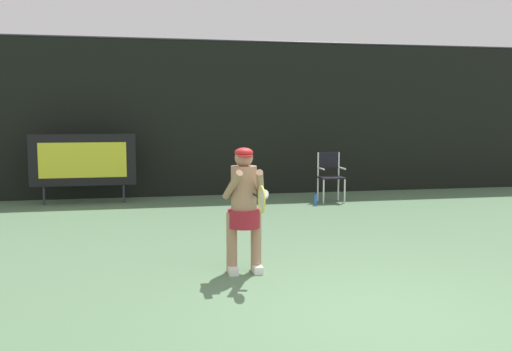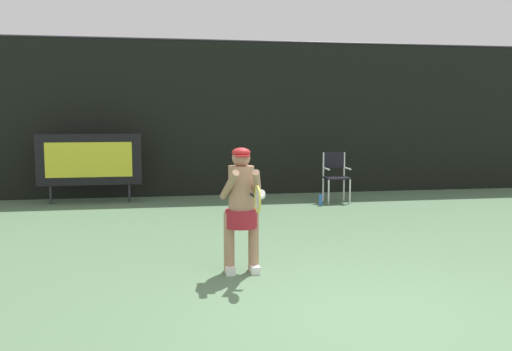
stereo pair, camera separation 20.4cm
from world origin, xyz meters
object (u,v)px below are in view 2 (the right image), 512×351
at_px(water_bottle, 321,200).
at_px(tennis_racket, 257,199).
at_px(tennis_player, 241,204).
at_px(umpire_chair, 336,174).
at_px(scoreboard, 89,160).

height_order(water_bottle, tennis_racket, tennis_racket).
bearing_deg(tennis_racket, tennis_player, 117.20).
bearing_deg(water_bottle, tennis_racket, -113.55).
relative_size(umpire_chair, tennis_player, 0.71).
bearing_deg(tennis_racket, scoreboard, 127.63).
relative_size(tennis_player, tennis_racket, 2.52).
height_order(tennis_player, tennis_racket, tennis_player).
bearing_deg(umpire_chair, water_bottle, -136.40).
height_order(scoreboard, water_bottle, scoreboard).
bearing_deg(scoreboard, tennis_player, -68.12).
xyz_separation_m(umpire_chair, tennis_player, (-2.89, -5.24, 0.22)).
bearing_deg(tennis_racket, umpire_chair, 80.80).
bearing_deg(scoreboard, water_bottle, -13.74).
xyz_separation_m(scoreboard, tennis_player, (2.40, -5.97, -0.11)).
bearing_deg(water_bottle, umpire_chair, 43.60).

